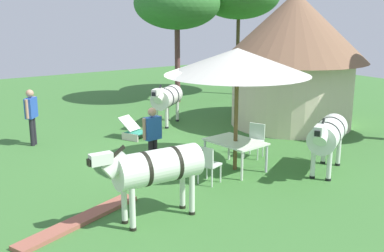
{
  "coord_description": "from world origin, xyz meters",
  "views": [
    {
      "loc": [
        10.15,
        -6.1,
        3.9
      ],
      "look_at": [
        0.53,
        0.34,
        1.0
      ],
      "focal_mm": 43.82,
      "sensor_mm": 36.0,
      "label": 1
    }
  ],
  "objects_px": {
    "guest_beside_umbrella": "(153,133)",
    "acacia_tree_behind_hut": "(177,4)",
    "standing_watcher": "(31,112)",
    "zebra_by_umbrella": "(328,135)",
    "zebra_toward_hut": "(166,98)",
    "patio_dining_table": "(235,144)",
    "patio_chair_near_hut": "(207,162)",
    "zebra_nearest_camera": "(156,168)",
    "thatched_hut": "(293,54)",
    "striped_lounge_chair": "(134,130)",
    "patio_chair_west_end": "(255,138)",
    "shade_umbrella": "(237,62)"
  },
  "relations": [
    {
      "from": "patio_chair_west_end",
      "to": "shade_umbrella",
      "type": "bearing_deg",
      "value": 90.0
    },
    {
      "from": "patio_dining_table",
      "to": "patio_chair_west_end",
      "type": "relative_size",
      "value": 1.68
    },
    {
      "from": "standing_watcher",
      "to": "guest_beside_umbrella",
      "type": "bearing_deg",
      "value": 66.25
    },
    {
      "from": "thatched_hut",
      "to": "zebra_by_umbrella",
      "type": "height_order",
      "value": "thatched_hut"
    },
    {
      "from": "standing_watcher",
      "to": "acacia_tree_behind_hut",
      "type": "height_order",
      "value": "acacia_tree_behind_hut"
    },
    {
      "from": "guest_beside_umbrella",
      "to": "zebra_by_umbrella",
      "type": "height_order",
      "value": "guest_beside_umbrella"
    },
    {
      "from": "zebra_by_umbrella",
      "to": "thatched_hut",
      "type": "bearing_deg",
      "value": -64.82
    },
    {
      "from": "zebra_toward_hut",
      "to": "zebra_nearest_camera",
      "type": "bearing_deg",
      "value": 108.83
    },
    {
      "from": "patio_dining_table",
      "to": "guest_beside_umbrella",
      "type": "bearing_deg",
      "value": -123.11
    },
    {
      "from": "shade_umbrella",
      "to": "standing_watcher",
      "type": "relative_size",
      "value": 2.11
    },
    {
      "from": "zebra_by_umbrella",
      "to": "acacia_tree_behind_hut",
      "type": "distance_m",
      "value": 10.29
    },
    {
      "from": "patio_chair_west_end",
      "to": "zebra_toward_hut",
      "type": "height_order",
      "value": "zebra_toward_hut"
    },
    {
      "from": "guest_beside_umbrella",
      "to": "standing_watcher",
      "type": "height_order",
      "value": "standing_watcher"
    },
    {
      "from": "thatched_hut",
      "to": "patio_chair_west_end",
      "type": "height_order",
      "value": "thatched_hut"
    },
    {
      "from": "shade_umbrella",
      "to": "zebra_nearest_camera",
      "type": "height_order",
      "value": "shade_umbrella"
    },
    {
      "from": "zebra_by_umbrella",
      "to": "shade_umbrella",
      "type": "bearing_deg",
      "value": 21.16
    },
    {
      "from": "zebra_nearest_camera",
      "to": "acacia_tree_behind_hut",
      "type": "distance_m",
      "value": 12.05
    },
    {
      "from": "acacia_tree_behind_hut",
      "to": "striped_lounge_chair",
      "type": "bearing_deg",
      "value": -45.11
    },
    {
      "from": "striped_lounge_chair",
      "to": "zebra_by_umbrella",
      "type": "xyz_separation_m",
      "value": [
        5.38,
        2.5,
        0.7
      ]
    },
    {
      "from": "zebra_toward_hut",
      "to": "patio_dining_table",
      "type": "bearing_deg",
      "value": 129.98
    },
    {
      "from": "standing_watcher",
      "to": "zebra_by_umbrella",
      "type": "xyz_separation_m",
      "value": [
        6.39,
        5.28,
        -0.04
      ]
    },
    {
      "from": "standing_watcher",
      "to": "zebra_by_umbrella",
      "type": "distance_m",
      "value": 8.29
    },
    {
      "from": "zebra_by_umbrella",
      "to": "acacia_tree_behind_hut",
      "type": "height_order",
      "value": "acacia_tree_behind_hut"
    },
    {
      "from": "thatched_hut",
      "to": "patio_dining_table",
      "type": "relative_size",
      "value": 3.24
    },
    {
      "from": "patio_chair_near_hut",
      "to": "striped_lounge_chair",
      "type": "relative_size",
      "value": 0.96
    },
    {
      "from": "thatched_hut",
      "to": "shade_umbrella",
      "type": "xyz_separation_m",
      "value": [
        2.6,
        -4.54,
        0.25
      ]
    },
    {
      "from": "patio_chair_near_hut",
      "to": "zebra_nearest_camera",
      "type": "xyz_separation_m",
      "value": [
        0.97,
        -1.88,
        0.51
      ]
    },
    {
      "from": "shade_umbrella",
      "to": "zebra_toward_hut",
      "type": "relative_size",
      "value": 1.99
    },
    {
      "from": "acacia_tree_behind_hut",
      "to": "thatched_hut",
      "type": "bearing_deg",
      "value": 10.64
    },
    {
      "from": "standing_watcher",
      "to": "zebra_nearest_camera",
      "type": "height_order",
      "value": "standing_watcher"
    },
    {
      "from": "zebra_nearest_camera",
      "to": "zebra_by_umbrella",
      "type": "height_order",
      "value": "zebra_nearest_camera"
    },
    {
      "from": "standing_watcher",
      "to": "zebra_by_umbrella",
      "type": "bearing_deg",
      "value": 80.17
    },
    {
      "from": "patio_dining_table",
      "to": "patio_chair_west_end",
      "type": "distance_m",
      "value": 1.25
    },
    {
      "from": "guest_beside_umbrella",
      "to": "acacia_tree_behind_hut",
      "type": "xyz_separation_m",
      "value": [
        -7.12,
        5.19,
        3.16
      ]
    },
    {
      "from": "guest_beside_umbrella",
      "to": "standing_watcher",
      "type": "relative_size",
      "value": 0.96
    },
    {
      "from": "guest_beside_umbrella",
      "to": "zebra_nearest_camera",
      "type": "distance_m",
      "value": 2.86
    },
    {
      "from": "standing_watcher",
      "to": "acacia_tree_behind_hut",
      "type": "distance_m",
      "value": 8.36
    },
    {
      "from": "shade_umbrella",
      "to": "guest_beside_umbrella",
      "type": "xyz_separation_m",
      "value": [
        -1.12,
        -1.71,
        -1.74
      ]
    },
    {
      "from": "standing_watcher",
      "to": "zebra_nearest_camera",
      "type": "relative_size",
      "value": 0.7
    },
    {
      "from": "patio_chair_west_end",
      "to": "striped_lounge_chair",
      "type": "bearing_deg",
      "value": 3.75
    },
    {
      "from": "guest_beside_umbrella",
      "to": "zebra_by_umbrella",
      "type": "bearing_deg",
      "value": 135.77
    },
    {
      "from": "thatched_hut",
      "to": "patio_chair_near_hut",
      "type": "distance_m",
      "value": 6.74
    },
    {
      "from": "guest_beside_umbrella",
      "to": "zebra_nearest_camera",
      "type": "height_order",
      "value": "guest_beside_umbrella"
    },
    {
      "from": "shade_umbrella",
      "to": "guest_beside_umbrella",
      "type": "bearing_deg",
      "value": -123.11
    },
    {
      "from": "zebra_nearest_camera",
      "to": "zebra_toward_hut",
      "type": "bearing_deg",
      "value": -31.08
    },
    {
      "from": "thatched_hut",
      "to": "striped_lounge_chair",
      "type": "bearing_deg",
      "value": -104.55
    },
    {
      "from": "striped_lounge_chair",
      "to": "zebra_toward_hut",
      "type": "height_order",
      "value": "zebra_toward_hut"
    },
    {
      "from": "acacia_tree_behind_hut",
      "to": "zebra_toward_hut",
      "type": "bearing_deg",
      "value": -37.42
    },
    {
      "from": "striped_lounge_chair",
      "to": "patio_chair_west_end",
      "type": "bearing_deg",
      "value": 93.8
    },
    {
      "from": "zebra_by_umbrella",
      "to": "zebra_toward_hut",
      "type": "bearing_deg",
      "value": -22.94
    }
  ]
}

